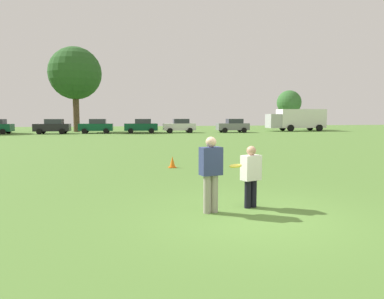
% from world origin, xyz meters
% --- Properties ---
extents(ground_plane, '(141.25, 141.25, 0.00)m').
position_xyz_m(ground_plane, '(0.00, 0.00, 0.00)').
color(ground_plane, '#517A33').
extents(player_thrower, '(0.52, 0.36, 1.71)m').
position_xyz_m(player_thrower, '(-0.81, 0.56, 0.96)').
color(player_thrower, gray).
rests_on(player_thrower, ground).
extents(player_defender, '(0.51, 0.39, 1.46)m').
position_xyz_m(player_defender, '(0.23, 0.79, 0.81)').
color(player_defender, black).
rests_on(player_defender, ground).
extents(frisbee, '(0.27, 0.27, 0.07)m').
position_xyz_m(frisbee, '(-0.29, 0.38, 1.07)').
color(frisbee, yellow).
extents(traffic_cone, '(0.32, 0.32, 0.48)m').
position_xyz_m(traffic_cone, '(-0.54, 7.62, 0.23)').
color(traffic_cone, '#D8590C').
rests_on(traffic_cone, ground).
extents(parked_car_mid_left, '(4.28, 2.37, 1.82)m').
position_xyz_m(parked_car_mid_left, '(-10.35, 39.13, 0.92)').
color(parked_car_mid_left, black).
rests_on(parked_car_mid_left, ground).
extents(parked_car_center, '(4.28, 2.37, 1.82)m').
position_xyz_m(parked_car_center, '(-5.17, 39.36, 0.92)').
color(parked_car_center, '#0C4C2D').
rests_on(parked_car_center, ground).
extents(parked_car_mid_right, '(4.28, 2.37, 1.82)m').
position_xyz_m(parked_car_mid_right, '(0.45, 38.79, 0.92)').
color(parked_car_mid_right, '#0C4C2D').
rests_on(parked_car_mid_right, ground).
extents(parked_car_near_right, '(4.28, 2.37, 1.82)m').
position_xyz_m(parked_car_near_right, '(5.45, 38.77, 0.92)').
color(parked_car_near_right, silver).
rests_on(parked_car_near_right, ground).
extents(parked_car_far_right, '(4.28, 2.37, 1.82)m').
position_xyz_m(parked_car_far_right, '(12.55, 37.90, 0.92)').
color(parked_car_far_right, slate).
rests_on(parked_car_far_right, ground).
extents(box_truck, '(8.60, 3.27, 3.18)m').
position_xyz_m(box_truck, '(23.27, 40.44, 1.75)').
color(box_truck, white).
rests_on(box_truck, ground).
extents(tree_center_elm, '(7.16, 7.16, 11.64)m').
position_xyz_m(tree_center_elm, '(-8.08, 44.54, 8.01)').
color(tree_center_elm, brown).
rests_on(tree_center_elm, ground).
extents(tree_east_birch, '(3.89, 3.89, 6.32)m').
position_xyz_m(tree_east_birch, '(24.61, 45.54, 4.34)').
color(tree_east_birch, brown).
rests_on(tree_east_birch, ground).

